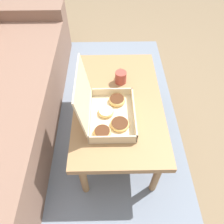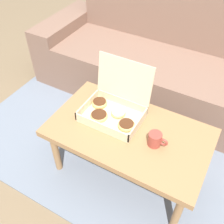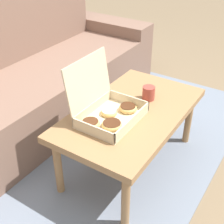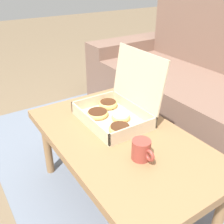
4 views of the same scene
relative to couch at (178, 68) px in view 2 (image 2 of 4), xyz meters
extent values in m
plane|color=#756047|center=(0.00, -0.80, -0.31)|extent=(12.00, 12.00, 0.00)
cube|color=slate|center=(0.00, -0.50, -0.30)|extent=(2.57, 1.83, 0.01)
cube|color=#7A5B4C|center=(0.00, -0.16, -0.10)|extent=(1.97, 0.58, 0.42)
cube|color=#7A5B4C|center=(0.00, 0.24, 0.15)|extent=(1.97, 0.20, 0.92)
cube|color=#7A5B4C|center=(-1.10, -0.06, -0.04)|extent=(0.24, 0.78, 0.52)
cube|color=#997047|center=(0.00, -0.92, 0.09)|extent=(0.95, 0.55, 0.04)
cylinder|color=#997047|center=(-0.42, -1.14, -0.12)|extent=(0.04, 0.04, 0.37)
cylinder|color=#997047|center=(0.42, -1.14, -0.12)|extent=(0.04, 0.04, 0.37)
cylinder|color=#997047|center=(-0.42, -0.70, -0.12)|extent=(0.04, 0.04, 0.37)
cylinder|color=#997047|center=(0.42, -0.70, -0.12)|extent=(0.04, 0.04, 0.37)
cube|color=beige|center=(-0.14, -0.88, 0.11)|extent=(0.36, 0.26, 0.01)
cube|color=beige|center=(-0.14, -1.01, 0.14)|extent=(0.36, 0.01, 0.06)
cube|color=beige|center=(-0.14, -0.75, 0.14)|extent=(0.36, 0.01, 0.06)
cube|color=beige|center=(-0.32, -0.88, 0.14)|extent=(0.01, 0.26, 0.06)
cube|color=beige|center=(0.04, -0.88, 0.14)|extent=(0.01, 0.26, 0.06)
cube|color=beige|center=(-0.14, -0.73, 0.30)|extent=(0.36, 0.05, 0.26)
torus|color=#E0B266|center=(-0.21, -0.92, 0.13)|extent=(0.11, 0.11, 0.03)
cylinder|color=#472614|center=(-0.21, -0.92, 0.14)|extent=(0.09, 0.09, 0.01)
torus|color=#E0B266|center=(-0.02, -0.91, 0.13)|extent=(0.10, 0.10, 0.03)
cylinder|color=#472614|center=(-0.02, -0.91, 0.14)|extent=(0.09, 0.09, 0.01)
torus|color=#E0B266|center=(-0.11, -0.84, 0.13)|extent=(0.09, 0.09, 0.03)
cylinder|color=white|center=(-0.11, -0.84, 0.14)|extent=(0.08, 0.08, 0.01)
torus|color=#E0B266|center=(-0.26, -0.82, 0.13)|extent=(0.10, 0.10, 0.03)
cylinder|color=#472614|center=(-0.26, -0.82, 0.14)|extent=(0.08, 0.08, 0.01)
cylinder|color=#993D33|center=(0.17, -0.94, 0.15)|extent=(0.08, 0.08, 0.08)
torus|color=#993D33|center=(0.22, -0.94, 0.15)|extent=(0.05, 0.01, 0.05)
camera|label=1|loc=(-0.94, -0.86, 1.13)|focal=35.00mm
camera|label=2|loc=(0.42, -1.87, 1.26)|focal=42.00mm
camera|label=3|loc=(-1.33, -1.65, 1.08)|focal=50.00mm
camera|label=4|loc=(0.80, -1.49, 0.77)|focal=42.00mm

